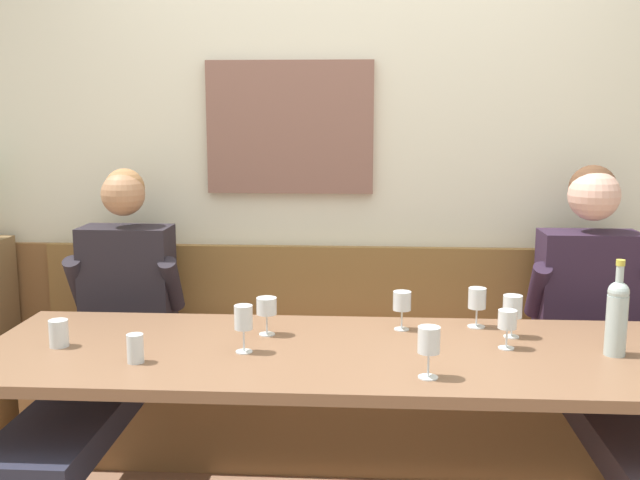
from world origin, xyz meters
TOP-DOWN VIEW (x-y plane):
  - room_wall_back at (-0.00, 1.09)m, footprint 6.80×0.12m
  - wood_wainscot_panel at (0.00, 1.04)m, footprint 6.80×0.03m
  - wall_bench at (0.00, 0.83)m, footprint 2.88×0.42m
  - dining_table at (0.00, 0.13)m, footprint 2.58×0.85m
  - person_left_seat at (-1.00, 0.45)m, footprint 0.50×1.28m
  - person_right_seat at (1.03, 0.47)m, footprint 0.52×1.29m
  - wine_bottle_amber_mid at (0.92, 0.12)m, footprint 0.07×0.07m
  - wine_glass_mid_right at (0.50, 0.43)m, footprint 0.07×0.07m
  - wine_glass_near_bucket at (-0.35, 0.07)m, footprint 0.06×0.06m
  - wine_glass_by_bottle at (0.27, -0.14)m, footprint 0.07×0.07m
  - wine_glass_mid_left at (0.21, 0.38)m, footprint 0.07×0.07m
  - wine_glass_center_front at (-0.30, 0.28)m, footprint 0.08×0.08m
  - wine_glass_left_end at (0.57, 0.17)m, footprint 0.07×0.07m
  - wine_glass_right_end at (0.61, 0.31)m, footprint 0.07×0.07m
  - water_tumbler_right at (-0.69, -0.05)m, footprint 0.06×0.06m
  - water_tumbler_left at (-1.02, 0.10)m, footprint 0.07×0.07m

SIDE VIEW (x-z plane):
  - wall_bench at x=0.00m, z-range -0.19..0.75m
  - wood_wainscot_panel at x=0.00m, z-range 0.00..0.94m
  - person_left_seat at x=-1.00m, z-range -0.03..1.28m
  - person_right_seat at x=1.03m, z-range -0.02..1.32m
  - dining_table at x=0.00m, z-range 0.30..1.03m
  - water_tumbler_right at x=-0.69m, z-range 0.73..0.83m
  - water_tumbler_left at x=-1.02m, z-range 0.73..0.83m
  - wine_glass_left_end at x=0.57m, z-range 0.76..0.90m
  - wine_glass_center_front at x=-0.30m, z-range 0.77..0.91m
  - wine_glass_mid_left at x=0.21m, z-range 0.76..0.91m
  - wine_glass_right_end at x=0.61m, z-range 0.76..0.92m
  - wine_glass_mid_right at x=0.50m, z-range 0.77..0.92m
  - wine_glass_by_bottle at x=0.27m, z-range 0.77..0.94m
  - wine_glass_near_bucket at x=-0.35m, z-range 0.77..0.94m
  - wine_bottle_amber_mid at x=0.92m, z-range 0.71..1.04m
  - room_wall_back at x=0.00m, z-range 0.00..2.80m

